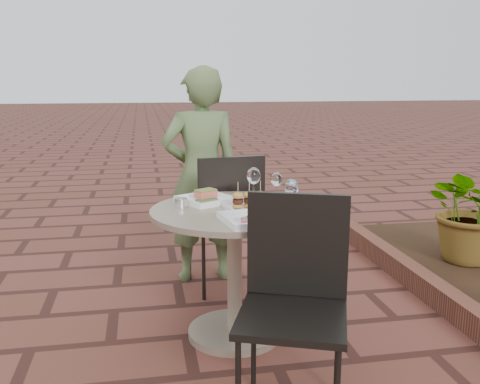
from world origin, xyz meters
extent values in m
plane|color=#582A22|center=(0.00, 0.00, 0.00)|extent=(60.00, 60.00, 0.00)
cylinder|color=gray|center=(0.27, -0.03, 0.02)|extent=(0.52, 0.52, 0.04)
cylinder|color=gray|center=(0.27, -0.03, 0.35)|extent=(0.08, 0.08, 0.70)
cylinder|color=tan|center=(0.27, -0.03, 0.71)|extent=(0.90, 0.90, 0.03)
cube|color=black|center=(0.31, 0.71, 0.45)|extent=(0.50, 0.50, 0.03)
cube|color=black|center=(0.34, 0.51, 0.70)|extent=(0.44, 0.10, 0.46)
cylinder|color=black|center=(0.47, 0.92, 0.22)|extent=(0.02, 0.02, 0.44)
cylinder|color=black|center=(0.09, 0.86, 0.22)|extent=(0.02, 0.02, 0.44)
cylinder|color=black|center=(0.53, 0.55, 0.22)|extent=(0.02, 0.02, 0.44)
cylinder|color=black|center=(0.15, 0.49, 0.22)|extent=(0.02, 0.02, 0.44)
cube|color=black|center=(0.37, -0.79, 0.45)|extent=(0.57, 0.57, 0.03)
cube|color=black|center=(0.44, -0.61, 0.70)|extent=(0.42, 0.19, 0.46)
cylinder|color=black|center=(0.26, -0.55, 0.22)|extent=(0.02, 0.02, 0.44)
cylinder|color=black|center=(0.62, -0.69, 0.22)|extent=(0.02, 0.02, 0.44)
imported|color=#4F6738|center=(0.19, 0.89, 0.75)|extent=(0.56, 0.39, 1.50)
cube|color=white|center=(0.13, 0.16, 0.74)|extent=(0.36, 0.36, 0.01)
cube|color=#E0634F|center=(0.13, 0.16, 0.77)|extent=(0.14, 0.12, 0.04)
cube|color=olive|center=(0.13, 0.16, 0.80)|extent=(0.13, 0.11, 0.01)
cube|color=white|center=(0.34, -0.07, 0.74)|extent=(0.26, 0.26, 0.01)
cube|color=white|center=(0.30, -0.31, 0.74)|extent=(0.32, 0.32, 0.01)
ellipsoid|color=#D45774|center=(0.26, -0.37, 0.75)|extent=(0.05, 0.04, 0.02)
cylinder|color=white|center=(0.54, -0.15, 0.73)|extent=(0.06, 0.06, 0.00)
cylinder|color=white|center=(0.54, -0.15, 0.77)|extent=(0.01, 0.01, 0.08)
ellipsoid|color=white|center=(0.54, -0.15, 0.86)|extent=(0.07, 0.07, 0.09)
cylinder|color=white|center=(0.54, -0.15, 0.85)|extent=(0.06, 0.06, 0.04)
cylinder|color=white|center=(0.41, 0.18, 0.73)|extent=(0.07, 0.07, 0.00)
cylinder|color=white|center=(0.41, 0.18, 0.78)|extent=(0.01, 0.01, 0.08)
ellipsoid|color=white|center=(0.41, 0.18, 0.87)|extent=(0.08, 0.08, 0.10)
cylinder|color=white|center=(0.54, 0.17, 0.73)|extent=(0.06, 0.06, 0.00)
cylinder|color=white|center=(0.54, 0.17, 0.77)|extent=(0.01, 0.01, 0.07)
ellipsoid|color=white|center=(0.54, 0.17, 0.84)|extent=(0.07, 0.07, 0.08)
cylinder|color=silver|center=(-0.01, 0.05, 0.76)|extent=(0.08, 0.08, 0.05)
cube|color=brown|center=(1.60, 0.30, 0.07)|extent=(0.12, 3.00, 0.15)
imported|color=#33662D|center=(2.21, 0.73, 0.47)|extent=(0.82, 0.74, 0.81)
camera|label=1|loc=(-0.21, -2.76, 1.41)|focal=40.00mm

